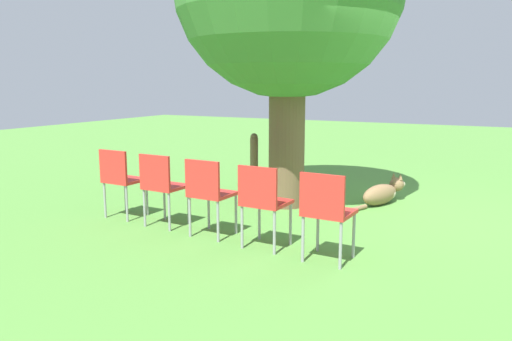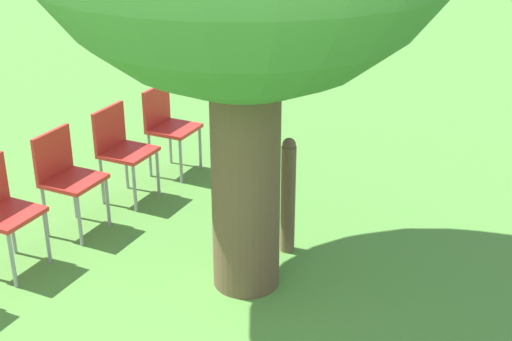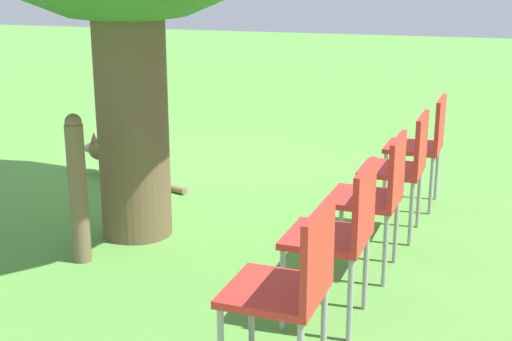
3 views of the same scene
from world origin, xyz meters
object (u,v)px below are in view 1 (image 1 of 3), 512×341
Objects in this scene: fence_post at (254,166)px; red_chair_3 at (162,183)px; red_chair_1 at (263,199)px; red_chair_0 at (326,209)px; red_chair_2 at (209,190)px; red_chair_4 at (121,177)px; dog at (383,193)px.

red_chair_3 is at bearing 169.77° from fence_post.
red_chair_1 and red_chair_3 have the same top height.
fence_post reaches higher than red_chair_0.
red_chair_2 is 1.00× the size of red_chair_4.
red_chair_3 is 1.00× the size of red_chair_4.
fence_post is (-0.60, 1.75, 0.34)m from dog.
red_chair_0 is 2.15m from red_chair_3.
red_chair_4 is (0.17, 1.42, 0.00)m from red_chair_2.
red_chair_2 is at bearing 171.35° from dog.
dog is at bearing -11.62° from red_chair_1.
red_chair_1 is 1.43m from red_chair_3.
red_chair_2 is at bearing -93.81° from red_chair_3.
red_chair_4 is at bearing 86.19° from red_chair_1.
red_chair_3 is (0.08, 0.71, 0.00)m from red_chair_2.
red_chair_3 is (-2.35, 2.07, 0.37)m from dog.
red_chair_1 is at bearing -150.10° from fence_post.
fence_post is 1.11× the size of red_chair_3.
red_chair_2 is (0.08, 0.71, 0.00)m from red_chair_1.
red_chair_4 is (-2.27, 2.78, 0.37)m from dog.
red_chair_1 is 1.00× the size of red_chair_2.
red_chair_0 reaches higher than dog.
red_chair_1 is (0.08, 0.71, 0.00)m from red_chair_0.
fence_post is 1.96m from red_chair_4.
red_chair_3 is 0.72m from red_chair_4.
red_chair_0 is 1.00× the size of red_chair_4.
red_chair_2 is at bearing -167.90° from fence_post.
dog is at bearing -47.95° from red_chair_4.
red_chair_0 is at bearing -93.81° from red_chair_3.
red_chair_0 and red_chair_4 have the same top height.
red_chair_4 is at bearing 149.74° from dog.
red_chair_4 is (0.25, 2.13, 0.00)m from red_chair_1.
dog is 1.35× the size of red_chair_2.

